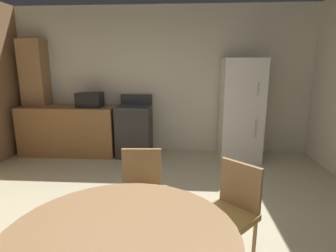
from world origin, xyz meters
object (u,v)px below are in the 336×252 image
(microwave, at_px, (90,100))
(chair_north, at_px, (141,190))
(refrigerator, at_px, (241,110))
(chair_northeast, at_px, (231,208))
(oven_range, at_px, (135,130))

(microwave, relative_size, chair_north, 0.51)
(microwave, bearing_deg, refrigerator, -1.06)
(chair_northeast, bearing_deg, chair_north, -66.62)
(refrigerator, relative_size, microwave, 4.00)
(refrigerator, relative_size, chair_north, 2.02)
(chair_northeast, xyz_separation_m, chair_north, (-0.80, 0.29, 0.00))
(refrigerator, bearing_deg, chair_northeast, -101.95)
(refrigerator, xyz_separation_m, microwave, (-2.70, 0.05, 0.15))
(microwave, xyz_separation_m, chair_north, (1.33, -2.45, -0.53))
(refrigerator, height_order, chair_northeast, refrigerator)
(microwave, distance_m, chair_northeast, 3.51)
(oven_range, height_order, refrigerator, refrigerator)
(chair_northeast, distance_m, chair_north, 0.85)
(chair_northeast, bearing_deg, microwave, -98.89)
(microwave, height_order, chair_northeast, microwave)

